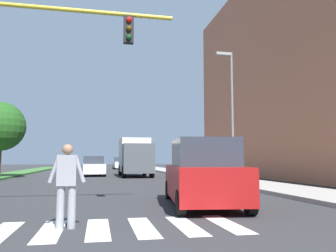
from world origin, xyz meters
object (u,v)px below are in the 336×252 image
object	(u,v)px
pedestrian_performer	(67,182)
sedan_midblock	(93,167)
suv_crossing	(203,174)
sedan_far_horizon	(120,164)
sedan_distant	(94,165)
street_lamp_right	(231,104)
tree_far	(0,127)
truck_box_delivery	(135,156)

from	to	relation	value
pedestrian_performer	sedan_midblock	world-z (taller)	pedestrian_performer
suv_crossing	sedan_far_horizon	distance (m)	39.66
pedestrian_performer	sedan_distant	xyz separation A→B (m)	(0.22, 32.32, -0.14)
street_lamp_right	tree_far	bearing A→B (deg)	150.88
street_lamp_right	suv_crossing	size ratio (longest dim) A/B	1.56
tree_far	sedan_midblock	size ratio (longest dim) A/B	1.25
tree_far	pedestrian_performer	bearing A→B (deg)	-71.66
tree_far	sedan_distant	distance (m)	14.94
tree_far	street_lamp_right	bearing A→B (deg)	-29.12
tree_far	pedestrian_performer	world-z (taller)	tree_far
street_lamp_right	pedestrian_performer	world-z (taller)	street_lamp_right
sedan_midblock	sedan_far_horizon	distance (m)	20.47
pedestrian_performer	sedan_distant	world-z (taller)	sedan_distant
sedan_distant	pedestrian_performer	bearing A→B (deg)	-90.40
suv_crossing	truck_box_delivery	world-z (taller)	truck_box_delivery
street_lamp_right	pedestrian_performer	distance (m)	14.29
suv_crossing	sedan_distant	size ratio (longest dim) A/B	1.16
pedestrian_performer	sedan_far_horizon	xyz separation A→B (m)	(3.74, 42.29, -0.15)
street_lamp_right	sedan_midblock	bearing A→B (deg)	125.74
tree_far	sedan_midblock	distance (m)	7.80
suv_crossing	sedan_midblock	bearing A→B (deg)	100.10
street_lamp_right	sedan_far_horizon	size ratio (longest dim) A/B	1.68
street_lamp_right	sedan_far_horizon	world-z (taller)	street_lamp_right
suv_crossing	pedestrian_performer	bearing A→B (deg)	-144.56
sedan_midblock	sedan_distant	xyz separation A→B (m)	(-0.01, 10.20, 0.02)
sedan_midblock	sedan_distant	world-z (taller)	sedan_distant
suv_crossing	sedan_far_horizon	xyz separation A→B (m)	(0.04, 39.66, -0.14)
sedan_midblock	sedan_far_horizon	xyz separation A→B (m)	(3.51, 20.17, 0.02)
tree_far	suv_crossing	size ratio (longest dim) A/B	1.12
pedestrian_performer	tree_far	bearing A→B (deg)	108.34
sedan_midblock	sedan_far_horizon	bearing A→B (deg)	80.13
suv_crossing	street_lamp_right	bearing A→B (deg)	62.73
tree_far	truck_box_delivery	world-z (taller)	tree_far
sedan_midblock	street_lamp_right	bearing A→B (deg)	-54.26
tree_far	suv_crossing	distance (m)	19.64
suv_crossing	tree_far	bearing A→B (deg)	121.25
pedestrian_performer	suv_crossing	xyz separation A→B (m)	(3.70, 2.63, -0.00)
tree_far	pedestrian_performer	size ratio (longest dim) A/B	3.19
street_lamp_right	sedan_distant	distance (m)	22.88
tree_far	suv_crossing	xyz separation A→B (m)	(10.08, -16.62, -2.82)
sedan_distant	sedan_far_horizon	size ratio (longest dim) A/B	0.93
suv_crossing	sedan_far_horizon	world-z (taller)	suv_crossing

